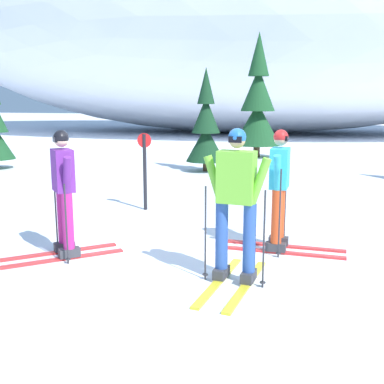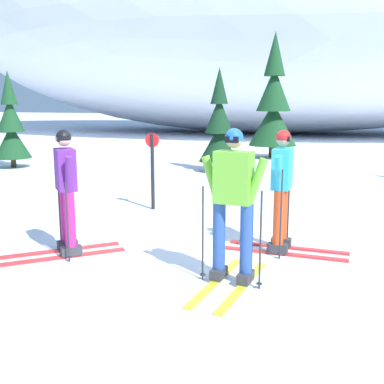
% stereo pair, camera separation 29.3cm
% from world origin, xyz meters
% --- Properties ---
extents(ground_plane, '(120.00, 120.00, 0.00)m').
position_xyz_m(ground_plane, '(0.00, 0.00, 0.00)').
color(ground_plane, white).
extents(skier_lime_jacket, '(0.81, 1.67, 1.83)m').
position_xyz_m(skier_lime_jacket, '(0.98, -0.91, 0.97)').
color(skier_lime_jacket, gold).
rests_on(skier_lime_jacket, ground).
extents(skier_cyan_jacket, '(1.74, 0.77, 1.73)m').
position_xyz_m(skier_cyan_jacket, '(1.38, 0.47, 0.90)').
color(skier_cyan_jacket, red).
rests_on(skier_cyan_jacket, ground).
extents(skier_purple_jacket, '(1.54, 1.43, 1.74)m').
position_xyz_m(skier_purple_jacket, '(-1.45, -0.55, 0.91)').
color(skier_purple_jacket, red).
rests_on(skier_purple_jacket, ground).
extents(pine_tree_far_left, '(1.17, 1.17, 3.02)m').
position_xyz_m(pine_tree_far_left, '(-7.80, 6.52, 1.26)').
color(pine_tree_far_left, '#47301E').
rests_on(pine_tree_far_left, ground).
extents(pine_tree_center_left, '(1.18, 1.18, 3.06)m').
position_xyz_m(pine_tree_center_left, '(-1.35, 7.66, 1.28)').
color(pine_tree_center_left, '#47301E').
rests_on(pine_tree_center_left, ground).
extents(pine_tree_center_right, '(1.75, 1.75, 4.53)m').
position_xyz_m(pine_tree_center_right, '(-0.31, 11.61, 1.90)').
color(pine_tree_center_right, '#47301E').
rests_on(pine_tree_center_right, ground).
extents(snow_ridge_background, '(42.77, 20.82, 15.48)m').
position_xyz_m(snow_ridge_background, '(-2.85, 24.83, 7.74)').
color(snow_ridge_background, white).
rests_on(snow_ridge_background, ground).
extents(trail_marker_post, '(0.28, 0.07, 1.50)m').
position_xyz_m(trail_marker_post, '(-1.35, 2.40, 0.85)').
color(trail_marker_post, black).
rests_on(trail_marker_post, ground).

